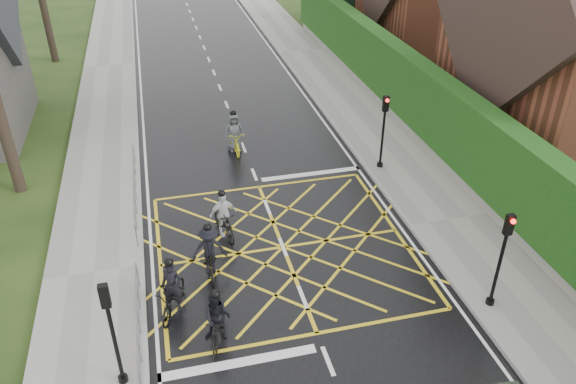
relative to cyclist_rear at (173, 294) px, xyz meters
name	(u,v)px	position (x,y,z in m)	size (l,w,h in m)	color
ground	(283,247)	(3.69, 2.13, -0.58)	(120.00, 120.00, 0.00)	black
road	(283,247)	(3.69, 2.13, -0.58)	(9.00, 80.00, 0.01)	black
sidewalk_right	(448,221)	(9.69, 2.13, -0.51)	(3.00, 80.00, 0.15)	gray
sidewalk_left	(94,274)	(-2.31, 2.13, -0.51)	(3.00, 80.00, 0.15)	gray
stone_wall	(421,136)	(11.44, 8.13, -0.23)	(0.50, 38.00, 0.70)	slate
hedge	(426,100)	(11.44, 8.13, 1.52)	(0.90, 38.00, 2.80)	#11350E
railing_south	(138,330)	(-0.96, -1.37, 0.20)	(0.05, 5.04, 1.03)	slate
railing_north	(134,184)	(-0.96, 6.13, 0.20)	(0.05, 6.04, 1.03)	slate
traffic_light_ne	(383,133)	(8.79, 6.33, 1.08)	(0.24, 0.31, 3.21)	black
traffic_light_se	(500,262)	(8.79, -2.07, 1.08)	(0.24, 0.31, 3.21)	black
traffic_light_sw	(114,336)	(-1.41, -2.36, 1.08)	(0.24, 0.31, 3.21)	black
cyclist_rear	(173,294)	(0.00, 0.00, 0.00)	(1.28, 1.96, 1.80)	black
cyclist_back	(218,322)	(1.07, -1.44, 0.05)	(0.96, 1.74, 1.68)	black
cyclist_mid	(210,255)	(1.22, 1.42, 0.08)	(1.09, 1.88, 1.81)	black
cyclist_front	(224,219)	(1.91, 3.29, 0.07)	(1.01, 1.83, 1.76)	black
cyclist_lead	(235,137)	(3.29, 9.44, 0.06)	(0.86, 1.94, 1.87)	gold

